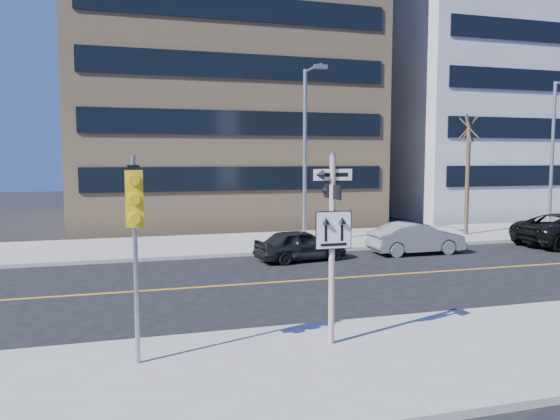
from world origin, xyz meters
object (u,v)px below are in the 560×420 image
object	(u,v)px
parked_car_b	(416,238)
street_tree_west	(469,130)
traffic_signal	(135,216)
streetlight_b	(556,146)
streetlight_a	(307,144)
parked_car_a	(300,245)
sign_pole	(332,237)

from	to	relation	value
parked_car_b	street_tree_west	size ratio (longest dim) A/B	0.65
traffic_signal	parked_car_b	bearing A→B (deg)	40.62
parked_car_b	streetlight_b	world-z (taller)	streetlight_b
traffic_signal	streetlight_b	distance (m)	25.83
parked_car_b	streetlight_a	distance (m)	6.49
parked_car_a	streetlight_b	bearing A→B (deg)	-86.91
parked_car_b	streetlight_a	xyz separation A→B (m)	(-3.89, 3.22, 4.08)
streetlight_b	street_tree_west	world-z (taller)	streetlight_b
sign_pole	streetlight_a	bearing A→B (deg)	73.23
traffic_signal	streetlight_b	bearing A→B (deg)	31.38
parked_car_a	streetlight_a	world-z (taller)	streetlight_a
sign_pole	streetlight_a	size ratio (longest dim) A/B	0.51
parked_car_b	streetlight_b	size ratio (longest dim) A/B	0.51
traffic_signal	parked_car_a	xyz separation A→B (m)	(6.62, 10.11, -2.39)
sign_pole	streetlight_b	world-z (taller)	streetlight_b
streetlight_a	parked_car_a	bearing A→B (deg)	-112.66
traffic_signal	parked_car_b	distance (m)	15.83
traffic_signal	streetlight_a	xyz separation A→B (m)	(8.00, 13.42, 1.73)
parked_car_b	streetlight_a	size ratio (longest dim) A/B	0.51
street_tree_west	parked_car_a	bearing A→B (deg)	-159.63
parked_car_a	streetlight_a	xyz separation A→B (m)	(1.38, 3.31, 4.12)
parked_car_a	parked_car_b	world-z (taller)	parked_car_b
parked_car_b	traffic_signal	bearing A→B (deg)	131.19
sign_pole	street_tree_west	size ratio (longest dim) A/B	0.64
streetlight_b	street_tree_west	bearing A→B (deg)	173.80
streetlight_b	street_tree_west	size ratio (longest dim) A/B	1.26
traffic_signal	street_tree_west	bearing A→B (deg)	39.39
streetlight_a	street_tree_west	world-z (taller)	streetlight_a
parked_car_b	street_tree_west	distance (m)	7.99
parked_car_a	street_tree_west	bearing A→B (deg)	-78.69
sign_pole	parked_car_b	bearing A→B (deg)	51.87
sign_pole	parked_car_b	xyz separation A→B (m)	(7.89, 10.05, -1.76)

